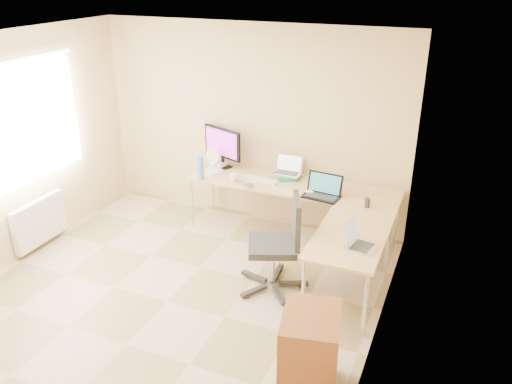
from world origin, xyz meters
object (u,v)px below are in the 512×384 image
at_px(mug, 233,178).
at_px(laptop_return, 362,237).
at_px(keyboard, 260,180).
at_px(desk_fan, 215,158).
at_px(desk_main, 291,210).
at_px(water_bottle, 200,168).
at_px(office_chair, 272,247).
at_px(laptop_black, 322,187).
at_px(laptop_center, 287,166).
at_px(desk_return, 348,265).
at_px(monitor, 223,148).
at_px(cabinet, 309,355).

height_order(mug, laptop_return, laptop_return).
xyz_separation_m(keyboard, desk_fan, (-0.71, 0.16, 0.13)).
xyz_separation_m(desk_main, water_bottle, (-1.13, -0.30, 0.52)).
relative_size(desk_main, office_chair, 2.46).
bearing_deg(laptop_black, desk_fan, 173.41).
height_order(laptop_center, mug, laptop_center).
bearing_deg(laptop_center, keyboard, -142.65).
bearing_deg(laptop_return, laptop_center, 52.09).
distance_m(mug, water_bottle, 0.44).
xyz_separation_m(laptop_black, desk_fan, (-1.57, 0.35, 0.01)).
bearing_deg(keyboard, office_chair, -54.73).
distance_m(desk_main, desk_return, 1.40).
bearing_deg(desk_main, mug, -162.80).
xyz_separation_m(desk_return, keyboard, (-1.39, 0.95, 0.38)).
relative_size(monitor, water_bottle, 2.03).
xyz_separation_m(monitor, cabinet, (2.06, -2.64, -0.64)).
bearing_deg(water_bottle, cabinet, -45.25).
bearing_deg(water_bottle, desk_fan, 90.00).
distance_m(laptop_black, water_bottle, 1.57).
bearing_deg(keyboard, desk_return, -27.29).
relative_size(desk_return, laptop_return, 3.85).
bearing_deg(desk_main, desk_fan, 174.38).
xyz_separation_m(laptop_center, desk_fan, (-1.00, -0.05, -0.03)).
relative_size(desk_main, water_bottle, 8.38).
distance_m(desk_main, keyboard, 0.56).
distance_m(monitor, cabinet, 3.41).
relative_size(laptop_center, water_bottle, 1.11).
relative_size(laptop_black, mug, 3.76).
bearing_deg(laptop_return, desk_fan, 69.28).
bearing_deg(desk_return, monitor, 149.41).
xyz_separation_m(water_bottle, laptop_return, (2.25, -0.92, -0.05)).
height_order(desk_fan, cabinet, desk_fan).
bearing_deg(desk_main, laptop_center, 129.02).
xyz_separation_m(mug, office_chair, (0.90, -0.96, -0.28)).
bearing_deg(laptop_return, water_bottle, 77.59).
distance_m(desk_main, monitor, 1.25).
height_order(monitor, water_bottle, monitor).
height_order(laptop_center, cabinet, laptop_center).
relative_size(laptop_black, keyboard, 0.87).
height_order(laptop_center, office_chair, office_chair).
distance_m(desk_return, desk_fan, 2.43).
bearing_deg(cabinet, laptop_black, 92.64).
xyz_separation_m(laptop_center, laptop_black, (0.57, -0.40, -0.04)).
distance_m(desk_return, water_bottle, 2.28).
bearing_deg(office_chair, desk_fan, 112.85).
bearing_deg(desk_main, cabinet, -67.73).
height_order(laptop_center, water_bottle, water_bottle).
relative_size(mug, laptop_return, 0.34).
xyz_separation_m(desk_main, cabinet, (1.00, -2.44, -0.01)).
xyz_separation_m(monitor, laptop_center, (0.92, -0.04, -0.10)).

